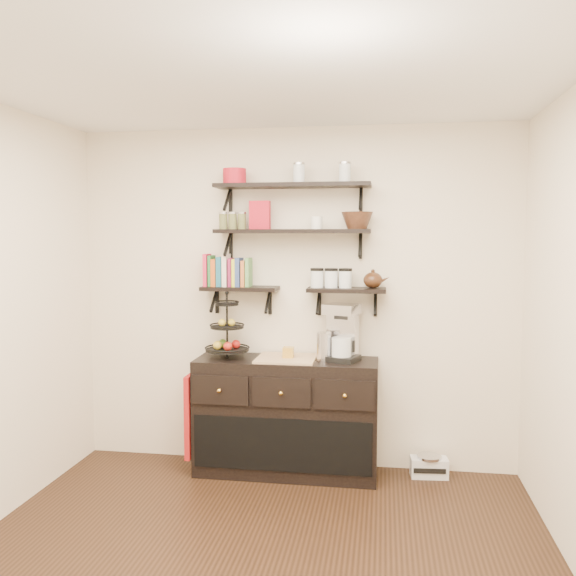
{
  "coord_description": "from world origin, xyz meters",
  "views": [
    {
      "loc": [
        0.7,
        -3.05,
        1.85
      ],
      "look_at": [
        0.04,
        1.15,
        1.48
      ],
      "focal_mm": 38.0,
      "sensor_mm": 36.0,
      "label": 1
    }
  ],
  "objects_px": {
    "fruit_stand": "(228,336)",
    "coffee_maker": "(342,333)",
    "sideboard": "(286,416)",
    "radio": "(429,466)"
  },
  "relations": [
    {
      "from": "fruit_stand",
      "to": "coffee_maker",
      "type": "height_order",
      "value": "fruit_stand"
    },
    {
      "from": "sideboard",
      "to": "radio",
      "type": "height_order",
      "value": "sideboard"
    },
    {
      "from": "coffee_maker",
      "to": "fruit_stand",
      "type": "bearing_deg",
      "value": -159.03
    },
    {
      "from": "sideboard",
      "to": "fruit_stand",
      "type": "height_order",
      "value": "fruit_stand"
    },
    {
      "from": "fruit_stand",
      "to": "radio",
      "type": "relative_size",
      "value": 1.72
    },
    {
      "from": "fruit_stand",
      "to": "coffee_maker",
      "type": "bearing_deg",
      "value": 1.68
    },
    {
      "from": "sideboard",
      "to": "coffee_maker",
      "type": "xyz_separation_m",
      "value": [
        0.43,
        0.03,
        0.66
      ]
    },
    {
      "from": "fruit_stand",
      "to": "radio",
      "type": "distance_m",
      "value": 1.85
    },
    {
      "from": "coffee_maker",
      "to": "radio",
      "type": "xyz_separation_m",
      "value": [
        0.67,
        0.06,
        -1.02
      ]
    },
    {
      "from": "sideboard",
      "to": "coffee_maker",
      "type": "height_order",
      "value": "coffee_maker"
    }
  ]
}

